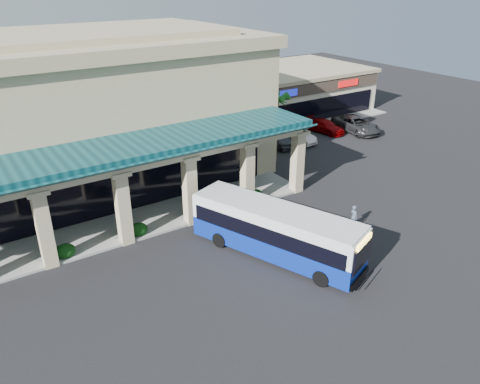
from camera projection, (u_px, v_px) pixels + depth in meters
ground at (275, 243)px, 28.64m from camera, size 110.00×110.00×0.00m
main_building at (57, 114)px, 34.23m from camera, size 30.80×14.80×11.35m
arcade at (105, 193)px, 28.51m from camera, size 30.00×6.20×5.70m
strip_mall at (272, 91)px, 54.72m from camera, size 22.50×12.50×4.90m
palm_0 at (276, 125)px, 39.79m from camera, size 2.40×2.40×6.60m
palm_1 at (265, 119)px, 42.72m from camera, size 2.40×2.40×5.80m
broadleaf_tree at (218, 115)px, 45.69m from camera, size 2.60×2.60×4.81m
transit_bus at (275, 232)px, 26.83m from camera, size 6.22×11.07×3.04m
pedestrian at (354, 217)px, 30.04m from camera, size 0.45×0.63×1.62m
car_silver at (278, 137)px, 44.73m from camera, size 2.63×5.11×1.66m
car_white at (296, 135)px, 45.47m from camera, size 2.10×4.54×1.44m
car_red at (325, 126)px, 48.35m from camera, size 2.61×4.81×1.32m
car_gray at (356, 124)px, 48.42m from camera, size 3.19×5.99×1.60m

